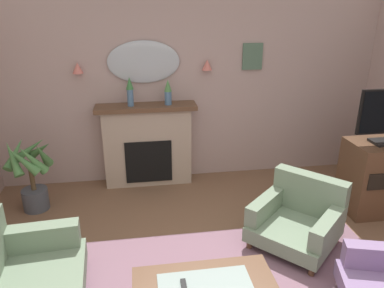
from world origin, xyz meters
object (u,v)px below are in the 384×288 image
wall_sconce_right (207,65)px  tv_cabinet (379,177)px  potted_plant_corner_palm (31,173)px  armchair_near_fireplace (299,217)px  wall_mirror (144,62)px  tv_remote (184,287)px  wall_sconce_left (78,68)px  fireplace (148,146)px  framed_picture (252,56)px  mantel_vase_centre (168,92)px  mantel_vase_right (130,90)px

wall_sconce_right → tv_cabinet: size_ratio=0.16×
potted_plant_corner_palm → tv_cabinet: bearing=-8.7°
armchair_near_fireplace → tv_cabinet: bearing=21.7°
wall_mirror → tv_remote: 3.09m
wall_sconce_left → wall_mirror: bearing=3.4°
fireplace → wall_sconce_left: (-0.85, 0.09, 1.09)m
wall_sconce_right → armchair_near_fireplace: (0.68, -1.76, -1.35)m
wall_mirror → potted_plant_corner_palm: 2.00m
wall_mirror → potted_plant_corner_palm: bearing=-154.9°
framed_picture → mantel_vase_centre: bearing=-171.5°
fireplace → armchair_near_fireplace: size_ratio=1.19×
fireplace → potted_plant_corner_palm: fireplace is taller
wall_sconce_left → potted_plant_corner_palm: 1.44m
fireplace → wall_sconce_right: size_ratio=9.71×
tv_remote → wall_sconce_left: bearing=110.0°
fireplace → mantel_vase_centre: bearing=-5.4°
mantel_vase_centre → wall_sconce_right: size_ratio=2.44×
fireplace → tv_remote: bearing=-86.6°
wall_sconce_left → framed_picture: bearing=1.5°
fireplace → tv_cabinet: fireplace is taller
framed_picture → mantel_vase_right: bearing=-174.0°
wall_sconce_right → potted_plant_corner_palm: bearing=-164.7°
wall_mirror → tv_remote: bearing=-86.8°
armchair_near_fireplace → mantel_vase_right: bearing=136.5°
wall_sconce_left → tv_cabinet: wall_sconce_left is taller
tv_cabinet → framed_picture: bearing=133.7°
tv_remote → tv_cabinet: (2.61, 1.50, -0.00)m
mantel_vase_centre → framed_picture: bearing=8.5°
armchair_near_fireplace → mantel_vase_centre: bearing=126.9°
fireplace → mantel_vase_centre: size_ratio=3.98×
wall_sconce_left → framed_picture: (2.35, 0.06, 0.09)m
mantel_vase_centre → framed_picture: (1.20, 0.18, 0.41)m
mantel_vase_right → tv_cabinet: 3.31m
tv_remote → framed_picture: bearing=64.6°
mantel_vase_centre → wall_mirror: 0.51m
mantel_vase_centre → armchair_near_fireplace: 2.30m
wall_sconce_left → tv_cabinet: bearing=-19.3°
fireplace → framed_picture: bearing=5.8°
tv_remote → potted_plant_corner_palm: size_ratio=0.17×
potted_plant_corner_palm → fireplace: bearing=20.3°
mantel_vase_right → tv_remote: size_ratio=2.42×
wall_sconce_right → armchair_near_fireplace: wall_sconce_right is taller
wall_sconce_right → armchair_near_fireplace: size_ratio=0.12×
wall_mirror → wall_sconce_left: 0.85m
mantel_vase_right → mantel_vase_centre: (0.50, -0.00, -0.03)m
armchair_near_fireplace → wall_sconce_right: bearing=111.1°
mantel_vase_centre → tv_cabinet: (2.47, -1.15, -0.89)m
tv_remote → potted_plant_corner_palm: 2.68m
mantel_vase_right → wall_sconce_left: size_ratio=2.76×
mantel_vase_right → mantel_vase_centre: mantel_vase_right is taller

